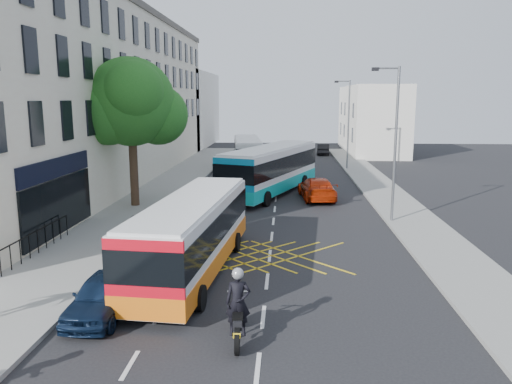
# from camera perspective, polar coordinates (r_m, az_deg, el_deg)

# --- Properties ---
(ground) EXTENTS (120.00, 120.00, 0.00)m
(ground) POSITION_cam_1_polar(r_m,az_deg,el_deg) (15.68, 0.83, -14.07)
(ground) COLOR black
(ground) RESTS_ON ground
(pavement_left) EXTENTS (5.00, 70.00, 0.15)m
(pavement_left) POSITION_cam_1_polar(r_m,az_deg,el_deg) (31.30, -13.60, -1.58)
(pavement_left) COLOR gray
(pavement_left) RESTS_ON ground
(pavement_right) EXTENTS (3.00, 70.00, 0.15)m
(pavement_right) POSITION_cam_1_polar(r_m,az_deg,el_deg) (30.71, 16.29, -1.94)
(pavement_right) COLOR gray
(pavement_right) RESTS_ON ground
(terrace_main) EXTENTS (8.30, 45.00, 13.50)m
(terrace_main) POSITION_cam_1_polar(r_m,az_deg,el_deg) (41.39, -17.55, 10.47)
(terrace_main) COLOR beige
(terrace_main) RESTS_ON ground
(terrace_far) EXTENTS (8.00, 20.00, 10.00)m
(terrace_far) POSITION_cam_1_polar(r_m,az_deg,el_deg) (70.77, -8.60, 9.31)
(terrace_far) COLOR silver
(terrace_far) RESTS_ON ground
(building_right) EXTENTS (6.00, 18.00, 8.00)m
(building_right) POSITION_cam_1_polar(r_m,az_deg,el_deg) (63.13, 13.03, 8.10)
(building_right) COLOR silver
(building_right) RESTS_ON ground
(street_tree) EXTENTS (6.30, 5.70, 8.80)m
(street_tree) POSITION_cam_1_polar(r_m,az_deg,el_deg) (30.59, -14.16, 9.86)
(street_tree) COLOR #382619
(street_tree) RESTS_ON pavement_left
(lamp_near) EXTENTS (1.45, 0.15, 8.00)m
(lamp_near) POSITION_cam_1_polar(r_m,az_deg,el_deg) (26.88, 15.47, 6.15)
(lamp_near) COLOR slate
(lamp_near) RESTS_ON pavement_right
(lamp_far) EXTENTS (1.45, 0.15, 8.00)m
(lamp_far) POSITION_cam_1_polar(r_m,az_deg,el_deg) (46.60, 10.41, 8.13)
(lamp_far) COLOR slate
(lamp_far) RESTS_ON pavement_right
(railings) EXTENTS (0.08, 5.60, 1.14)m
(railings) POSITION_cam_1_polar(r_m,az_deg,el_deg) (22.85, -23.68, -5.05)
(railings) COLOR black
(railings) RESTS_ON pavement_left
(bus_near) EXTENTS (3.23, 10.40, 2.88)m
(bus_near) POSITION_cam_1_polar(r_m,az_deg,el_deg) (19.07, -7.27, -4.76)
(bus_near) COLOR silver
(bus_near) RESTS_ON ground
(bus_mid) EXTENTS (6.65, 11.85, 3.28)m
(bus_mid) POSITION_cam_1_polar(r_m,az_deg,el_deg) (34.42, 1.71, 2.61)
(bus_mid) COLOR silver
(bus_mid) RESTS_ON ground
(bus_far) EXTENTS (3.51, 10.38, 2.86)m
(bus_far) POSITION_cam_1_polar(r_m,az_deg,el_deg) (46.88, -0.97, 4.50)
(bus_far) COLOR silver
(bus_far) RESTS_ON ground
(motorbike) EXTENTS (0.73, 2.35, 2.09)m
(motorbike) POSITION_cam_1_polar(r_m,az_deg,el_deg) (13.96, -2.06, -12.91)
(motorbike) COLOR black
(motorbike) RESTS_ON ground
(parked_car_blue) EXTENTS (1.58, 3.80, 1.29)m
(parked_car_blue) POSITION_cam_1_polar(r_m,az_deg,el_deg) (16.25, -17.07, -11.18)
(parked_car_blue) COLOR #0C1B33
(parked_car_blue) RESTS_ON ground
(parked_car_silver) EXTENTS (1.88, 4.05, 1.28)m
(parked_car_silver) POSITION_cam_1_polar(r_m,az_deg,el_deg) (22.89, -12.52, -4.57)
(parked_car_silver) COLOR #9B9DA2
(parked_car_silver) RESTS_ON ground
(red_hatchback) EXTENTS (2.56, 5.17, 1.45)m
(red_hatchback) POSITION_cam_1_polar(r_m,az_deg,el_deg) (32.98, 6.96, 0.41)
(red_hatchback) COLOR red
(red_hatchback) RESTS_ON ground
(distant_car_grey) EXTENTS (2.70, 5.15, 1.38)m
(distant_car_grey) POSITION_cam_1_polar(r_m,az_deg,el_deg) (58.39, 0.85, 4.92)
(distant_car_grey) COLOR #424349
(distant_car_grey) RESTS_ON ground
(distant_car_dark) EXTENTS (1.64, 4.01, 1.29)m
(distant_car_dark) POSITION_cam_1_polar(r_m,az_deg,el_deg) (59.59, 7.70, 4.90)
(distant_car_dark) COLOR black
(distant_car_dark) RESTS_ON ground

